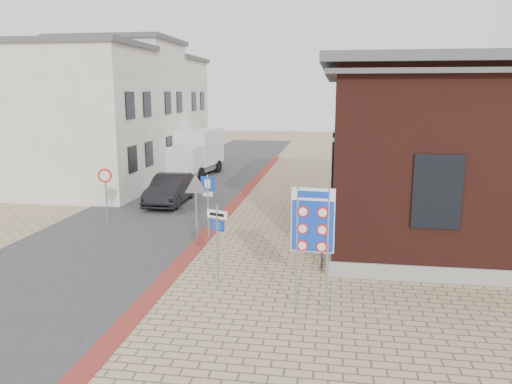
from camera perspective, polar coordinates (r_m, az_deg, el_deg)
The scene contains 16 objects.
ground at distance 15.34m, azimuth -2.98°, elevation -10.32°, with size 120.00×120.00×0.00m, color tan.
road_strip at distance 30.68m, azimuth -7.31°, elevation 0.63°, with size 7.00×60.00×0.02m, color #38383A.
curb_strip at distance 25.10m, azimuth -2.78°, elevation -1.67°, with size 0.60×40.00×0.02m, color maroon.
brick_building at distance 21.90m, azimuth 24.87°, elevation 4.60°, with size 13.00×13.00×6.80m.
townhouse_near at distance 29.50m, azimuth -19.58°, elevation 7.79°, with size 7.40×6.40×8.30m.
townhouse_mid at distance 34.88m, azimuth -14.93°, elevation 9.16°, with size 7.40×6.40×9.10m.
townhouse_far at distance 40.46m, azimuth -11.47°, elevation 9.00°, with size 7.40×6.40×8.30m.
bike_rack at distance 17.02m, azimuth 7.39°, elevation -7.23°, with size 0.08×1.80×0.60m.
sedan at distance 26.03m, azimuth -9.72°, elevation 0.33°, with size 1.61×4.62×1.52m, color black.
box_truck at distance 34.68m, azimuth -7.03°, elevation 4.54°, with size 3.01×6.17×3.12m.
border_sign at distance 12.88m, azimuth 6.50°, elevation -3.48°, with size 1.12×0.14×3.28m.
essen_sign at distance 14.41m, azimuth -4.42°, elevation -4.78°, with size 0.64×0.29×2.51m.
parking_sign at distance 19.45m, azimuth -5.51°, elevation -0.36°, with size 0.56×0.10×2.54m.
yield_sign at distance 18.49m, azimuth -6.90°, elevation -0.01°, with size 0.94×0.19×2.66m.
speed_sign at distance 21.99m, azimuth -16.80°, elevation 0.47°, with size 0.58×0.17×2.51m.
bollard at distance 20.34m, azimuth -6.79°, elevation -3.25°, with size 0.10×0.10×1.12m, color #FF4F0D.
Camera 1 is at (2.97, -13.94, 5.65)m, focal length 35.00 mm.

